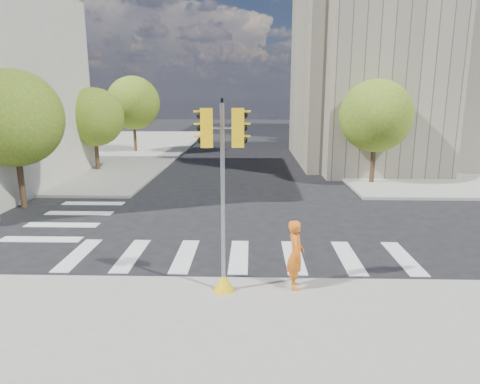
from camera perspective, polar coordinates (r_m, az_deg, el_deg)
name	(u,v)px	position (r m, az deg, el deg)	size (l,w,h in m)	color
ground	(243,237)	(16.22, 0.43, -6.02)	(160.00, 160.00, 0.00)	black
sidewalk_far_right	(457,150)	(46.09, 26.97, 4.98)	(28.00, 40.00, 0.15)	gray
sidewalk_far_left	(45,149)	(46.35, -24.52, 5.25)	(28.00, 40.00, 0.15)	gray
civic_building	(451,68)	(37.77, 26.37, 14.60)	(26.00, 16.00, 19.39)	gray
office_tower	(427,15)	(62.10, 23.63, 20.83)	(20.00, 18.00, 30.00)	#9EA0A3
tree_lw_near	(14,118)	(22.18, -27.91, 8.68)	(4.40, 4.40, 6.41)	#382616
tree_lw_mid	(94,117)	(31.31, -18.87, 9.43)	(4.00, 4.00, 5.77)	#382616
tree_lw_far	(133,103)	(40.81, -14.06, 11.44)	(4.80, 4.80, 6.95)	#382616
tree_re_near	(376,116)	(26.38, 17.67, 9.64)	(4.20, 4.20, 6.16)	#382616
tree_re_mid	(336,106)	(38.05, 12.72, 11.16)	(4.60, 4.60, 6.66)	#382616
tree_re_far	(316,108)	(49.89, 10.05, 11.03)	(4.00, 4.00, 5.88)	#382616
lamp_near	(367,105)	(30.35, 16.58, 11.04)	(0.35, 0.18, 8.11)	black
lamp_far	(330,102)	(44.04, 11.89, 11.67)	(0.35, 0.18, 8.11)	black
traffic_signal	(223,213)	(10.92, -2.28, -2.81)	(1.07, 0.56, 5.01)	#EFB50C
photographer	(296,254)	(11.58, 7.43, -8.25)	(0.69, 0.45, 1.88)	orange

